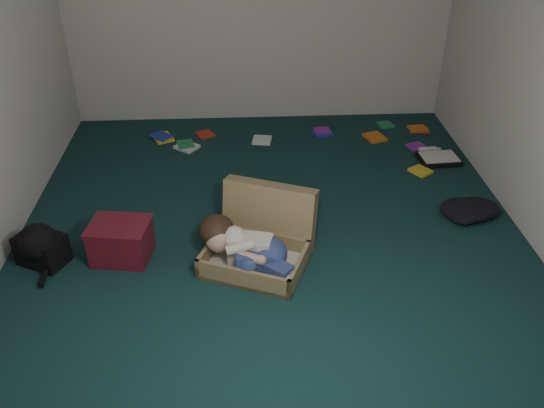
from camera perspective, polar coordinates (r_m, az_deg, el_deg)
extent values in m
plane|color=#102E2E|center=(4.62, -0.11, -2.67)|extent=(4.50, 4.50, 0.00)
plane|color=silver|center=(2.05, 3.37, -9.00)|extent=(4.50, 0.00, 4.50)
cube|color=olive|center=(4.19, -1.76, -5.48)|extent=(0.85, 0.74, 0.16)
cube|color=beige|center=(4.22, -1.75, -5.92)|extent=(0.77, 0.66, 0.02)
cube|color=olive|center=(4.34, -0.28, -1.16)|extent=(0.74, 0.47, 0.52)
cube|color=silver|center=(4.13, -2.15, -4.59)|extent=(0.34, 0.24, 0.22)
sphere|color=tan|center=(4.14, -5.27, -3.53)|extent=(0.19, 0.19, 0.19)
ellipsoid|color=black|center=(4.18, -5.50, -2.60)|extent=(0.26, 0.27, 0.22)
ellipsoid|color=navy|center=(4.09, -0.10, -4.93)|extent=(0.23, 0.27, 0.22)
cube|color=navy|center=(4.04, -1.71, -5.72)|extent=(0.26, 0.13, 0.14)
cube|color=navy|center=(4.01, 0.30, -6.53)|extent=(0.26, 0.25, 0.11)
sphere|color=white|center=(4.02, 1.75, -6.77)|extent=(0.11, 0.11, 0.11)
sphere|color=white|center=(3.97, 1.44, -7.50)|extent=(0.10, 0.10, 0.10)
cylinder|color=tan|center=(3.99, -2.15, -5.29)|extent=(0.19, 0.13, 0.07)
cube|color=#5B121F|center=(4.40, -14.72, -3.72)|extent=(0.45, 0.38, 0.27)
cube|color=#5B121F|center=(4.32, -14.99, -2.12)|extent=(0.48, 0.40, 0.02)
cube|color=black|center=(5.85, 16.20, 4.30)|extent=(0.40, 0.31, 0.05)
cube|color=white|center=(5.84, 16.24, 4.54)|extent=(0.36, 0.27, 0.01)
cube|color=yellow|center=(6.17, -10.76, 6.44)|extent=(0.21, 0.16, 0.02)
cube|color=red|center=(6.19, -6.65, 6.90)|extent=(0.26, 0.25, 0.02)
cube|color=white|center=(6.01, -1.00, 6.29)|extent=(0.21, 0.25, 0.02)
cube|color=#1D30A0|center=(6.20, 4.97, 7.02)|extent=(0.22, 0.25, 0.02)
cube|color=orange|center=(6.17, 10.14, 6.50)|extent=(0.26, 0.25, 0.02)
cube|color=#24864B|center=(6.49, 11.20, 7.74)|extent=(0.22, 0.18, 0.02)
cube|color=purple|center=(6.07, 14.13, 5.53)|extent=(0.26, 0.26, 0.02)
cube|color=beige|center=(5.94, 15.68, 4.70)|extent=(0.20, 0.24, 0.02)
cube|color=yellow|center=(5.61, 14.50, 3.17)|extent=(0.24, 0.26, 0.02)
cube|color=red|center=(6.46, 14.34, 7.19)|extent=(0.26, 0.24, 0.02)
cube|color=white|center=(5.94, -8.43, 5.58)|extent=(0.24, 0.19, 0.02)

